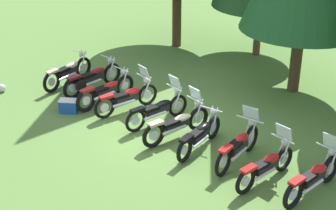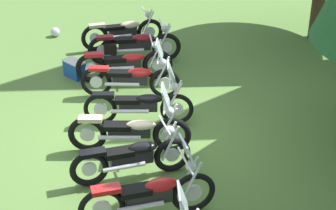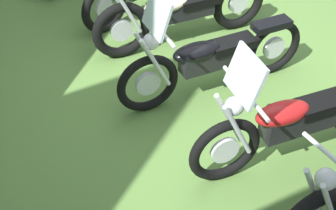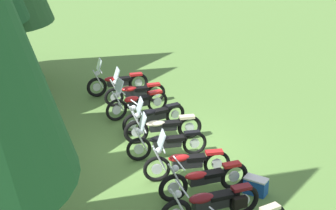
% 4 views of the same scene
% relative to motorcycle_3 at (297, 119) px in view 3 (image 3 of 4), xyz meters
% --- Properties ---
extents(ground_plane, '(80.00, 80.00, 0.00)m').
position_rel_motorcycle_3_xyz_m(ground_plane, '(1.63, 0.37, -0.47)').
color(ground_plane, '#547A38').
extents(motorcycle_3, '(0.76, 2.27, 1.36)m').
position_rel_motorcycle_3_xyz_m(motorcycle_3, '(0.00, 0.00, 0.00)').
color(motorcycle_3, black).
rests_on(motorcycle_3, ground_plane).
extents(motorcycle_4, '(0.71, 2.26, 1.36)m').
position_rel_motorcycle_3_xyz_m(motorcycle_4, '(1.20, 0.35, -0.01)').
color(motorcycle_4, black).
rests_on(motorcycle_4, ground_plane).
extents(motorcycle_5, '(0.68, 2.32, 1.38)m').
position_rel_motorcycle_3_xyz_m(motorcycle_5, '(2.23, 0.31, -0.02)').
color(motorcycle_5, black).
rests_on(motorcycle_5, ground_plane).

